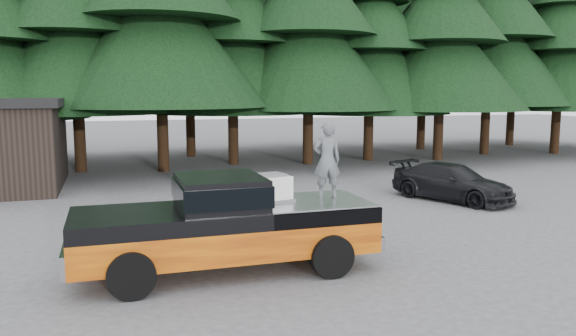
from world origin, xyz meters
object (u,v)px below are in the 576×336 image
object	(u,v)px
pickup_truck	(226,239)
parked_car	(452,182)
air_compressor	(270,189)
man_on_bed	(327,160)

from	to	relation	value
pickup_truck	parked_car	world-z (taller)	pickup_truck
air_compressor	man_on_bed	world-z (taller)	man_on_bed
pickup_truck	man_on_bed	world-z (taller)	man_on_bed
man_on_bed	parked_car	xyz separation A→B (m)	(6.33, 4.80, -1.53)
air_compressor	parked_car	size ratio (longest dim) A/B	0.18
pickup_truck	parked_car	size ratio (longest dim) A/B	1.46
pickup_truck	man_on_bed	xyz separation A→B (m)	(2.19, 0.15, 1.46)
air_compressor	parked_car	xyz separation A→B (m)	(7.56, 4.79, -0.98)
pickup_truck	man_on_bed	bearing A→B (deg)	3.83
pickup_truck	air_compressor	distance (m)	1.34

